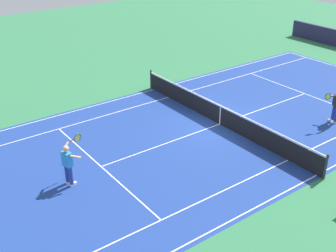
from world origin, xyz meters
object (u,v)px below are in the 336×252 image
(tennis_net, at_px, (220,115))
(tennis_ball, at_px, (220,110))
(tennis_player_near, at_px, (68,163))
(tennis_player_far, at_px, (336,104))

(tennis_net, distance_m, tennis_ball, 1.59)
(tennis_player_near, distance_m, tennis_player_far, 12.74)
(tennis_player_near, relative_size, tennis_ball, 25.71)
(tennis_player_near, bearing_deg, tennis_ball, -170.57)
(tennis_net, relative_size, tennis_player_far, 6.89)
(tennis_player_far, bearing_deg, tennis_ball, -49.94)
(tennis_ball, bearing_deg, tennis_player_far, 130.06)
(tennis_player_far, xyz_separation_m, tennis_ball, (3.50, -4.17, -0.90))
(tennis_net, bearing_deg, tennis_player_near, 2.80)
(tennis_player_near, distance_m, tennis_ball, 9.12)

